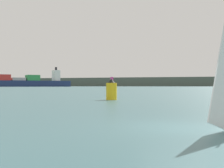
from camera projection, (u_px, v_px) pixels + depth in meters
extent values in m
plane|color=#386066|center=(173.00, 127.00, 11.24)|extent=(4000.00, 4000.00, 0.00)
cube|color=navy|center=(13.00, 84.00, 518.21)|extent=(173.58, 154.27, 10.86)
cube|color=silver|center=(56.00, 76.00, 552.66)|extent=(21.84, 22.99, 20.18)
cylinder|color=black|center=(56.00, 69.00, 552.73)|extent=(4.00, 4.00, 6.00)
cube|color=#2D8C47|center=(33.00, 78.00, 533.27)|extent=(33.73, 33.98, 10.40)
cube|color=#99999E|center=(18.00, 79.00, 522.05)|extent=(33.73, 33.98, 5.20)
cube|color=red|center=(3.00, 78.00, 510.85)|extent=(33.73, 33.98, 10.40)
cube|color=#4C564C|center=(71.00, 83.00, 1124.17)|extent=(1187.17, 503.72, 25.43)
cylinder|color=yellow|center=(111.00, 91.00, 33.12)|extent=(1.22, 1.22, 1.94)
cone|color=black|center=(111.00, 81.00, 33.12)|extent=(0.86, 0.86, 0.50)
cube|color=white|center=(111.00, 87.00, 193.34)|extent=(7.22, 5.08, 1.09)
cylinder|color=#B2B2B7|center=(111.00, 81.00, 193.36)|extent=(0.16, 0.16, 7.25)
cube|color=#D8338C|center=(112.00, 82.00, 192.88)|extent=(2.25, 0.98, 6.09)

